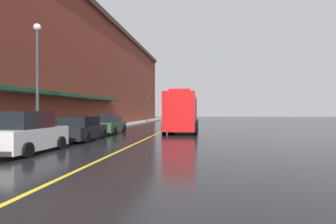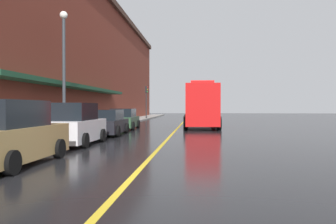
{
  "view_description": "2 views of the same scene",
  "coord_description": "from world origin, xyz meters",
  "px_view_note": "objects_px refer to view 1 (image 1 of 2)",
  "views": [
    {
      "loc": [
        4.13,
        -4.92,
        1.93
      ],
      "look_at": [
        1.36,
        14.61,
        1.8
      ],
      "focal_mm": 30.1,
      "sensor_mm": 36.0,
      "label": 1
    },
    {
      "loc": [
        1.58,
        -8.46,
        1.72
      ],
      "look_at": [
        -1.3,
        25.26,
        1.18
      ],
      "focal_mm": 37.19,
      "sensor_mm": 36.0,
      "label": 2
    }
  ],
  "objects_px": {
    "traffic_light_near": "(146,102)",
    "parking_meter_0": "(35,126)",
    "parked_car_2": "(81,129)",
    "street_lamp_left": "(37,69)",
    "parking_meter_1": "(51,124)",
    "parked_car_3": "(109,125)",
    "parked_car_1": "(27,134)",
    "fire_truck": "(182,112)",
    "parking_meter_2": "(8,128)"
  },
  "relations": [
    {
      "from": "parked_car_3",
      "to": "street_lamp_left",
      "type": "bearing_deg",
      "value": 162.22
    },
    {
      "from": "parking_meter_1",
      "to": "street_lamp_left",
      "type": "height_order",
      "value": "street_lamp_left"
    },
    {
      "from": "parking_meter_0",
      "to": "parking_meter_1",
      "type": "bearing_deg",
      "value": 90.0
    },
    {
      "from": "parked_car_1",
      "to": "parked_car_2",
      "type": "relative_size",
      "value": 0.91
    },
    {
      "from": "parked_car_1",
      "to": "street_lamp_left",
      "type": "bearing_deg",
      "value": 27.85
    },
    {
      "from": "fire_truck",
      "to": "parking_meter_0",
      "type": "xyz_separation_m",
      "value": [
        -7.2,
        -10.93,
        -0.66
      ]
    },
    {
      "from": "parked_car_2",
      "to": "traffic_light_near",
      "type": "height_order",
      "value": "traffic_light_near"
    },
    {
      "from": "parked_car_1",
      "to": "parking_meter_0",
      "type": "distance_m",
      "value": 3.13
    },
    {
      "from": "parked_car_3",
      "to": "fire_truck",
      "type": "xyz_separation_m",
      "value": [
        5.83,
        2.94,
        0.98
      ]
    },
    {
      "from": "parked_car_3",
      "to": "parking_meter_2",
      "type": "height_order",
      "value": "parked_car_3"
    },
    {
      "from": "parked_car_2",
      "to": "street_lamp_left",
      "type": "relative_size",
      "value": 0.66
    },
    {
      "from": "parked_car_3",
      "to": "street_lamp_left",
      "type": "xyz_separation_m",
      "value": [
        -1.97,
        -6.84,
        3.66
      ]
    },
    {
      "from": "parked_car_2",
      "to": "fire_truck",
      "type": "distance_m",
      "value": 10.18
    },
    {
      "from": "parking_meter_0",
      "to": "street_lamp_left",
      "type": "distance_m",
      "value": 3.58
    },
    {
      "from": "street_lamp_left",
      "to": "traffic_light_near",
      "type": "relative_size",
      "value": 1.61
    },
    {
      "from": "traffic_light_near",
      "to": "street_lamp_left",
      "type": "bearing_deg",
      "value": -91.4
    },
    {
      "from": "fire_truck",
      "to": "traffic_light_near",
      "type": "bearing_deg",
      "value": -158.84
    },
    {
      "from": "parking_meter_1",
      "to": "traffic_light_near",
      "type": "height_order",
      "value": "traffic_light_near"
    },
    {
      "from": "parked_car_2",
      "to": "fire_truck",
      "type": "xyz_separation_m",
      "value": [
        5.72,
        8.36,
        0.99
      ]
    },
    {
      "from": "street_lamp_left",
      "to": "parked_car_2",
      "type": "bearing_deg",
      "value": 34.29
    },
    {
      "from": "parking_meter_0",
      "to": "parked_car_2",
      "type": "bearing_deg",
      "value": 60.0
    },
    {
      "from": "fire_truck",
      "to": "parking_meter_0",
      "type": "bearing_deg",
      "value": -34.6
    },
    {
      "from": "parked_car_1",
      "to": "parking_meter_2",
      "type": "height_order",
      "value": "parked_car_1"
    },
    {
      "from": "traffic_light_near",
      "to": "parking_meter_0",
      "type": "bearing_deg",
      "value": -90.12
    },
    {
      "from": "parked_car_3",
      "to": "traffic_light_near",
      "type": "relative_size",
      "value": 1.04
    },
    {
      "from": "parking_meter_1",
      "to": "street_lamp_left",
      "type": "xyz_separation_m",
      "value": [
        -0.6,
        -0.43,
        3.34
      ]
    },
    {
      "from": "fire_truck",
      "to": "parked_car_2",
      "type": "bearing_deg",
      "value": -35.59
    },
    {
      "from": "parked_car_1",
      "to": "parked_car_3",
      "type": "height_order",
      "value": "parked_car_1"
    },
    {
      "from": "parking_meter_1",
      "to": "parking_meter_2",
      "type": "relative_size",
      "value": 1.0
    },
    {
      "from": "fire_truck",
      "to": "parking_meter_0",
      "type": "relative_size",
      "value": 7.13
    },
    {
      "from": "parking_meter_2",
      "to": "parking_meter_0",
      "type": "bearing_deg",
      "value": 90.0
    },
    {
      "from": "fire_truck",
      "to": "traffic_light_near",
      "type": "relative_size",
      "value": 2.21
    },
    {
      "from": "parking_meter_1",
      "to": "traffic_light_near",
      "type": "relative_size",
      "value": 0.31
    },
    {
      "from": "parked_car_1",
      "to": "fire_truck",
      "type": "distance_m",
      "value": 14.89
    },
    {
      "from": "fire_truck",
      "to": "parked_car_1",
      "type": "bearing_deg",
      "value": -24.05
    },
    {
      "from": "parked_car_1",
      "to": "traffic_light_near",
      "type": "distance_m",
      "value": 31.17
    },
    {
      "from": "parked_car_3",
      "to": "parking_meter_1",
      "type": "distance_m",
      "value": 6.56
    },
    {
      "from": "parked_car_2",
      "to": "parked_car_3",
      "type": "xyz_separation_m",
      "value": [
        -0.11,
        5.42,
        0.01
      ]
    },
    {
      "from": "parking_meter_2",
      "to": "parking_meter_1",
      "type": "bearing_deg",
      "value": 90.0
    },
    {
      "from": "fire_truck",
      "to": "parking_meter_1",
      "type": "height_order",
      "value": "fire_truck"
    },
    {
      "from": "parked_car_2",
      "to": "street_lamp_left",
      "type": "bearing_deg",
      "value": 122.76
    },
    {
      "from": "parked_car_3",
      "to": "street_lamp_left",
      "type": "height_order",
      "value": "street_lamp_left"
    },
    {
      "from": "parked_car_1",
      "to": "street_lamp_left",
      "type": "distance_m",
      "value": 5.65
    },
    {
      "from": "fire_truck",
      "to": "parking_meter_2",
      "type": "distance_m",
      "value": 14.93
    },
    {
      "from": "fire_truck",
      "to": "parking_meter_1",
      "type": "bearing_deg",
      "value": -38.81
    },
    {
      "from": "parked_car_3",
      "to": "parking_meter_1",
      "type": "relative_size",
      "value": 3.38
    },
    {
      "from": "parked_car_3",
      "to": "fire_truck",
      "type": "height_order",
      "value": "fire_truck"
    },
    {
      "from": "parking_meter_0",
      "to": "traffic_light_near",
      "type": "distance_m",
      "value": 28.36
    },
    {
      "from": "parked_car_2",
      "to": "parked_car_3",
      "type": "height_order",
      "value": "parked_car_3"
    },
    {
      "from": "parked_car_3",
      "to": "parking_meter_0",
      "type": "relative_size",
      "value": 3.38
    }
  ]
}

